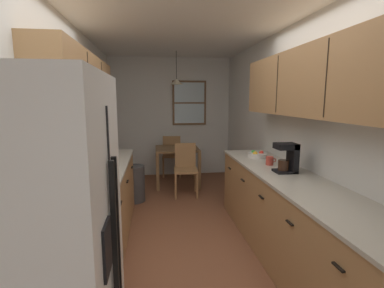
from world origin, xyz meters
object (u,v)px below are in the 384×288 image
Objects in this scene: mug_by_coffeemaker at (270,161)px; fruit_bowl at (257,155)px; storage_canister at (84,176)px; table_serving_bowl at (181,146)px; microwave_over_range at (36,104)px; refrigerator at (30,272)px; stove_range at (67,269)px; dining_table at (177,154)px; dining_chair_near at (186,167)px; dining_chair_far at (172,154)px; coffee_maker at (288,157)px; trash_bin at (134,184)px.

mug_by_coffeemaker is 0.43m from fruit_bowl.
fruit_bowl is at bearing 25.53° from storage_canister.
microwave_over_range is at bearing -109.88° from table_serving_bowl.
refrigerator is 0.80m from stove_range.
stove_range is 6.78× the size of storage_canister.
fruit_bowl is (0.92, -1.85, 0.33)m from dining_table.
mug_by_coffeemaker is at bearing -64.28° from dining_chair_near.
dining_chair_far is at bearing 75.96° from stove_range.
coffee_maker is 2.83m from table_serving_bowl.
dining_chair_far is 5.55× the size of storage_canister.
fruit_bowl reaches higher than dining_table.
refrigerator is at bearing -84.74° from stove_range.
microwave_over_range is at bearing -142.98° from fruit_bowl.
stove_range is at bearing -149.81° from mug_by_coffeemaker.
dining_chair_near is 1.20m from dining_chair_far.
storage_canister is 1.30× the size of mug_by_coffeemaker.
microwave_over_range reaches higher than mug_by_coffeemaker.
storage_canister is (-0.30, -1.97, 0.68)m from trash_bin.
mug_by_coffeemaker is at bearing -71.27° from dining_chair_far.
dining_table is at bearing 46.85° from trash_bin.
storage_canister is at bearing 92.98° from refrigerator.
table_serving_bowl is (-0.84, 2.33, -0.19)m from mug_by_coffeemaker.
stove_range is 1.33× the size of dining_table.
dining_chair_near is at bearing -80.42° from dining_table.
dining_chair_near is 1.00× the size of dining_chair_far.
dining_chair_far is 1.52× the size of trash_bin.
coffee_maker reaches higher than fruit_bowl.
fruit_bowl is 1.22× the size of table_serving_bowl.
dining_chair_near is at bearing 67.61° from stove_range.
dining_table is 4.00× the size of table_serving_bowl.
dining_table is at bearing 110.17° from coffee_maker.
dining_chair_far is (-0.16, 1.19, 0.00)m from dining_chair_near.
storage_canister reaches higher than dining_chair_far.
mug_by_coffeemaker is 0.49× the size of fruit_bowl.
mug_by_coffeemaker is at bearing -40.75° from trash_bin.
refrigerator is at bearing -103.75° from dining_table.
coffee_maker is at bearing -71.63° from table_serving_bowl.
trash_bin is (0.23, 3.28, -0.59)m from refrigerator.
microwave_over_range is 3.55× the size of storage_canister.
fruit_bowl is at bearing -68.18° from dining_chair_far.
coffee_maker is 2.50× the size of mug_by_coffeemaker.
microwave_over_range reaches higher than refrigerator.
dining_chair_near is at bearing 113.04° from coffee_maker.
table_serving_bowl is at bearing 92.14° from dining_chair_near.
trash_bin is (-0.87, -0.23, -0.20)m from dining_chair_near.
refrigerator is 3.71m from dining_chair_near.
dining_table is 0.61m from dining_chair_near.
microwave_over_range is 0.92m from storage_canister.
refrigerator is at bearing -101.35° from dining_chair_far.
coffee_maker is 0.37m from mug_by_coffeemaker.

